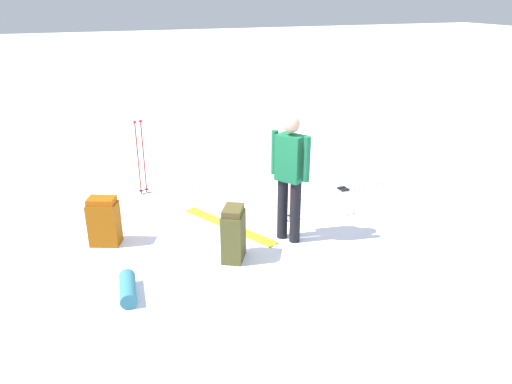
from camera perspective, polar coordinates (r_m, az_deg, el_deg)
name	(u,v)px	position (r m, az deg, el deg)	size (l,w,h in m)	color
ground_plane	(256,240)	(6.67, 0.00, -5.58)	(80.00, 80.00, 0.00)	white
skier_standing	(290,172)	(6.33, 3.93, 2.26)	(0.37, 0.49, 1.70)	black
ski_pair_near	(343,190)	(8.42, 10.02, 0.23)	(1.95, 0.25, 0.05)	silver
ski_pair_far	(229,226)	(7.05, -3.17, -3.89)	(0.92, 1.61, 0.05)	gold
backpack_large_dark	(233,234)	(6.08, -2.62, -4.86)	(0.40, 0.45, 0.70)	#484720
backpack_bright	(104,222)	(6.74, -17.13, -3.28)	(0.45, 0.39, 0.66)	#904A0A
ski_poles_planted_near	(141,154)	(8.16, -13.18, 4.34)	(0.16, 0.10, 1.24)	maroon
ski_poles_planted_far	(289,170)	(6.95, 3.77, 2.50)	(0.17, 0.10, 1.40)	maroon
sleeping_mat_rolled	(128,289)	(5.67, -14.56, -10.73)	(0.18, 0.18, 0.55)	teal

